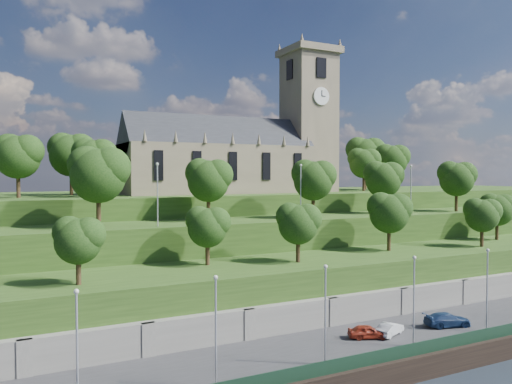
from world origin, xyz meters
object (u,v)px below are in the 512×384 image
car_left (368,332)px  car_middle (390,329)px  car_right (447,320)px  church (244,149)px

car_left → car_middle: car_left is taller
car_left → car_right: (10.08, -0.73, 0.06)m
church → car_left: 44.68m
car_left → car_middle: (2.60, -0.21, -0.02)m
car_middle → car_right: car_right is taller
church → car_right: bearing=-83.0°
church → car_right: (4.97, -40.43, -19.80)m
church → car_middle: bearing=-93.6°
car_right → car_middle: bearing=101.3°
church → car_right: church is taller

